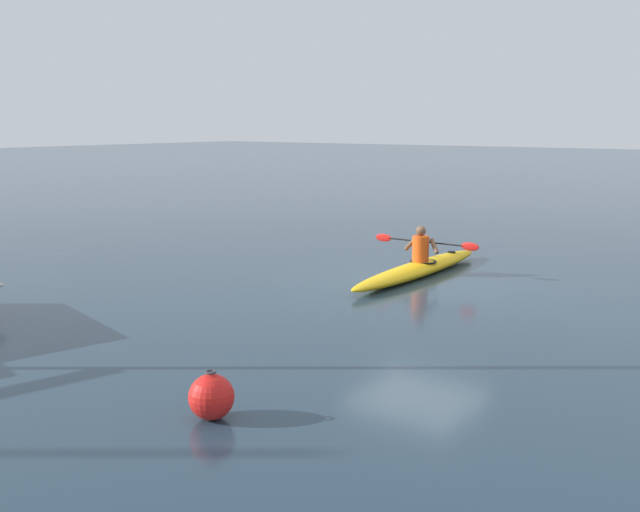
% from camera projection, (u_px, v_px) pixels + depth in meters
% --- Properties ---
extents(ground_plane, '(160.00, 160.00, 0.00)m').
position_uv_depth(ground_plane, '(420.00, 283.00, 14.82)').
color(ground_plane, '#233847').
extents(kayak, '(0.67, 5.15, 0.29)m').
position_uv_depth(kayak, '(419.00, 269.00, 15.47)').
color(kayak, '#EAB214').
rests_on(kayak, ground).
extents(kayaker, '(2.44, 0.41, 0.76)m').
position_uv_depth(kayaker, '(421.00, 246.00, 15.44)').
color(kayaker, '#E04C14').
rests_on(kayaker, kayak).
extents(mooring_buoy_channel_marker, '(0.50, 0.50, 0.54)m').
position_uv_depth(mooring_buoy_channel_marker, '(211.00, 397.00, 7.97)').
color(mooring_buoy_channel_marker, red).
rests_on(mooring_buoy_channel_marker, ground).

